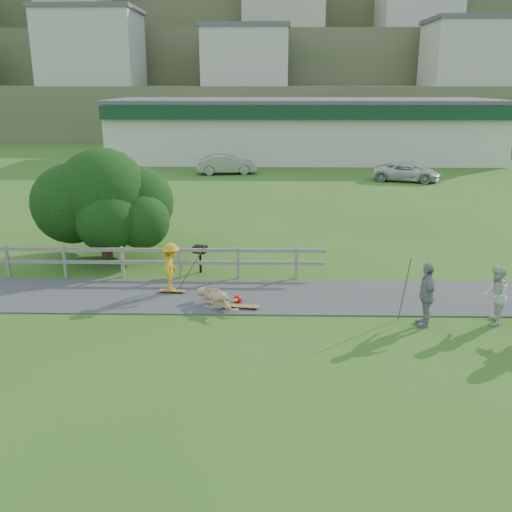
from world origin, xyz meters
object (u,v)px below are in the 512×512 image
Objects in this scene: tree at (104,212)px; spectator_a at (495,295)px; bbq at (200,259)px; skater_rider at (171,270)px; skater_fallen at (217,298)px; spectator_b at (426,294)px; car_white at (406,172)px; car_silver at (226,164)px.

spectator_a is at bearing -26.16° from tree.
tree is at bearing 171.73° from bbq.
skater_rider reaches higher than skater_fallen.
spectator_b is (5.88, -1.14, 0.60)m from skater_fallen.
skater_rider is 0.93× the size of skater_fallen.
bbq is at bearing 164.70° from car_white.
spectator_a reaches higher than skater_fallen.
skater_rider is 0.36× the size of car_silver.
skater_fallen is 0.93× the size of spectator_b.
car_silver is 12.78m from car_white.
spectator_a is 1.94m from spectator_b.
tree reaches higher than skater_fallen.
skater_rider is at bearing 171.14° from car_silver.
car_silver is (-1.53, 25.89, 0.40)m from skater_fallen.
car_white is at bearing -111.76° from car_silver.
car_white is at bearing 48.90° from tree.
car_silver is at bearing -164.03° from spectator_b.
skater_rider is at bearing -81.82° from spectator_a.
spectator_b reaches higher than bbq.
skater_rider is at bearing 165.88° from car_white.
skater_rider is 0.35× the size of car_white.
skater_fallen is at bearing 170.20° from car_white.
spectator_a is at bearing -105.13° from skater_rider.
skater_fallen is at bearing -47.44° from tree.
spectator_b is 0.42× the size of car_silver.
car_silver is at bearing -1.89° from skater_rider.
tree is at bearing -94.73° from spectator_a.
car_silver is (-7.41, 27.03, -0.20)m from spectator_b.
spectator_b is at bearing -16.28° from bbq.
skater_rider is 1.61× the size of bbq.
skater_fallen is 3.42m from bbq.
spectator_a is at bearing -169.70° from car_silver.
bbq is (-11.80, -19.73, -0.14)m from car_white.
skater_rider is at bearing -106.72° from spectator_b.
tree is (-4.70, 5.12, 1.47)m from skater_fallen.
skater_rider is 1.99m from skater_fallen.
car_silver is (0.01, 24.72, -0.07)m from skater_rider.
car_white is 0.79× the size of tree.
car_white is (5.05, 24.18, -0.29)m from spectator_b.
bbq is at bearing -19.31° from skater_rider.
bbq is (-8.68, 4.33, -0.36)m from spectator_a.
car_silver is 0.76× the size of tree.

